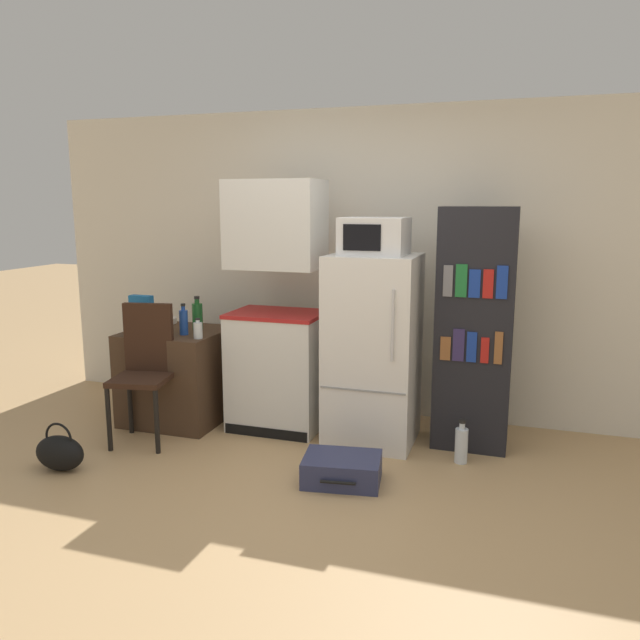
{
  "coord_description": "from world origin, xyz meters",
  "views": [
    {
      "loc": [
        1.18,
        -3.14,
        1.79
      ],
      "look_at": [
        -0.12,
        0.85,
        1.0
      ],
      "focal_mm": 35.0,
      "sensor_mm": 36.0,
      "label": 1
    }
  ],
  "objects": [
    {
      "name": "bottle_milk_white",
      "position": [
        -1.56,
        1.15,
        0.83
      ],
      "size": [
        0.08,
        0.08,
        0.17
      ],
      "color": "white",
      "rests_on": "side_table"
    },
    {
      "name": "ground_plane",
      "position": [
        0.0,
        0.0,
        0.0
      ],
      "size": [
        24.0,
        24.0,
        0.0
      ],
      "primitive_type": "plane",
      "color": "tan"
    },
    {
      "name": "bookshelf",
      "position": [
        0.87,
        1.42,
        0.88
      ],
      "size": [
        0.54,
        0.37,
        1.76
      ],
      "color": "black",
      "rests_on": "ground_plane"
    },
    {
      "name": "bottle_green_tall",
      "position": [
        -1.34,
        1.34,
        0.88
      ],
      "size": [
        0.09,
        0.09,
        0.28
      ],
      "color": "#1E6028",
      "rests_on": "side_table"
    },
    {
      "name": "refrigerator",
      "position": [
        0.15,
        1.29,
        0.71
      ],
      "size": [
        0.65,
        0.64,
        1.42
      ],
      "color": "white",
      "rests_on": "ground_plane"
    },
    {
      "name": "cereal_box",
      "position": [
        -1.71,
        1.1,
        0.91
      ],
      "size": [
        0.19,
        0.07,
        0.3
      ],
      "color": "#1E66A8",
      "rests_on": "side_table"
    },
    {
      "name": "suitcase_large_flat",
      "position": [
        0.14,
        0.51,
        0.09
      ],
      "size": [
        0.54,
        0.44,
        0.17
      ],
      "rotation": [
        0.0,
        0.0,
        0.15
      ],
      "color": "navy",
      "rests_on": "ground_plane"
    },
    {
      "name": "chair",
      "position": [
        -1.49,
        0.79,
        0.61
      ],
      "size": [
        0.47,
        0.47,
        1.04
      ],
      "rotation": [
        0.0,
        0.0,
        0.19
      ],
      "color": "black",
      "rests_on": "ground_plane"
    },
    {
      "name": "water_bottle_front",
      "position": [
        0.85,
        1.07,
        0.13
      ],
      "size": [
        0.09,
        0.09,
        0.32
      ],
      "color": "silver",
      "rests_on": "ground_plane"
    },
    {
      "name": "handbag",
      "position": [
        -1.73,
        0.1,
        0.12
      ],
      "size": [
        0.36,
        0.2,
        0.33
      ],
      "color": "black",
      "rests_on": "ground_plane"
    },
    {
      "name": "bottle_clear_short",
      "position": [
        -1.17,
        1.03,
        0.83
      ],
      "size": [
        0.07,
        0.07,
        0.16
      ],
      "color": "silver",
      "rests_on": "side_table"
    },
    {
      "name": "kitchen_hutch",
      "position": [
        -0.64,
        1.34,
        0.91
      ],
      "size": [
        0.72,
        0.54,
        1.96
      ],
      "color": "silver",
      "rests_on": "ground_plane"
    },
    {
      "name": "wall_back",
      "position": [
        0.2,
        2.0,
        1.28
      ],
      "size": [
        6.4,
        0.1,
        2.55
      ],
      "color": "silver",
      "rests_on": "ground_plane"
    },
    {
      "name": "bowl",
      "position": [
        -1.73,
        1.49,
        0.78
      ],
      "size": [
        0.18,
        0.18,
        0.05
      ],
      "color": "silver",
      "rests_on": "side_table"
    },
    {
      "name": "side_table",
      "position": [
        -1.49,
        1.24,
        0.38
      ],
      "size": [
        0.77,
        0.72,
        0.76
      ],
      "color": "#422D1E",
      "rests_on": "ground_plane"
    },
    {
      "name": "microwave",
      "position": [
        0.15,
        1.29,
        1.55
      ],
      "size": [
        0.46,
        0.43,
        0.27
      ],
      "color": "silver",
      "rests_on": "refrigerator"
    },
    {
      "name": "bottle_blue_soda",
      "position": [
        -1.34,
        1.12,
        0.86
      ],
      "size": [
        0.07,
        0.07,
        0.25
      ],
      "color": "#1E47A3",
      "rests_on": "side_table"
    }
  ]
}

